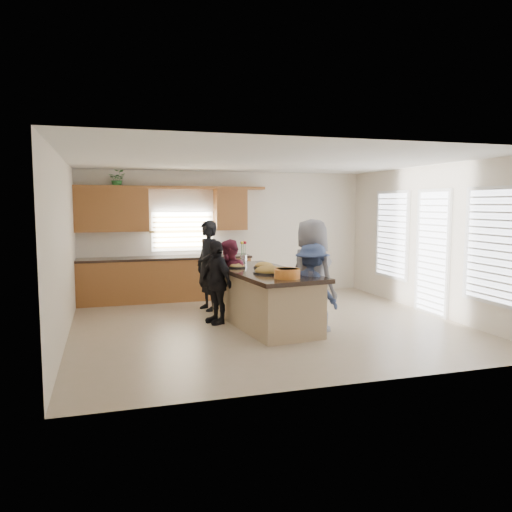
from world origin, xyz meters
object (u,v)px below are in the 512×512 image
object	(u,v)px
island	(264,299)
salad_bowl	(287,273)
woman_right_back	(312,289)
woman_right_front	(312,276)
woman_left_back	(208,266)
woman_left_mid	(230,280)
woman_left_front	(216,282)

from	to	relation	value
island	salad_bowl	xyz separation A→B (m)	(0.07, -0.98, 0.58)
woman_right_back	woman_right_front	bearing A→B (deg)	-43.31
island	woman_left_back	bearing A→B (deg)	107.76
woman_left_mid	woman_right_back	size ratio (longest dim) A/B	0.99
woman_left_mid	salad_bowl	bearing A→B (deg)	12.06
island	salad_bowl	world-z (taller)	salad_bowl
salad_bowl	woman_right_front	world-z (taller)	woman_right_front
island	woman_left_mid	world-z (taller)	woman_left_mid
island	salad_bowl	distance (m)	1.14
salad_bowl	woman_right_front	bearing A→B (deg)	32.25
island	woman_left_back	xyz separation A→B (m)	(-0.68, 1.48, 0.43)
salad_bowl	woman_left_back	bearing A→B (deg)	106.83
woman_left_mid	woman_right_front	xyz separation A→B (m)	(1.10, -1.12, 0.19)
salad_bowl	woman_left_front	world-z (taller)	woman_left_front
salad_bowl	woman_left_mid	world-z (taller)	woman_left_mid
woman_left_front	woman_right_front	distance (m)	1.70
woman_left_front	woman_right_front	size ratio (longest dim) A/B	0.79
salad_bowl	woman_left_front	bearing A→B (deg)	121.40
woman_left_back	woman_left_front	bearing A→B (deg)	-20.22
salad_bowl	woman_right_back	distance (m)	0.62
woman_right_back	woman_right_front	size ratio (longest dim) A/B	0.80
woman_left_mid	woman_left_front	distance (m)	0.30
island	woman_left_front	distance (m)	0.88
salad_bowl	woman_left_back	world-z (taller)	woman_left_back
woman_left_back	woman_right_front	world-z (taller)	woman_right_front
woman_left_front	woman_right_front	bearing A→B (deg)	34.57
woman_left_back	woman_right_front	size ratio (longest dim) A/B	0.96
woman_right_back	woman_right_front	distance (m)	0.24
woman_left_back	woman_left_mid	distance (m)	1.01
woman_left_back	woman_left_front	distance (m)	1.13
woman_right_front	island	bearing A→B (deg)	23.45
salad_bowl	woman_left_back	distance (m)	2.57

